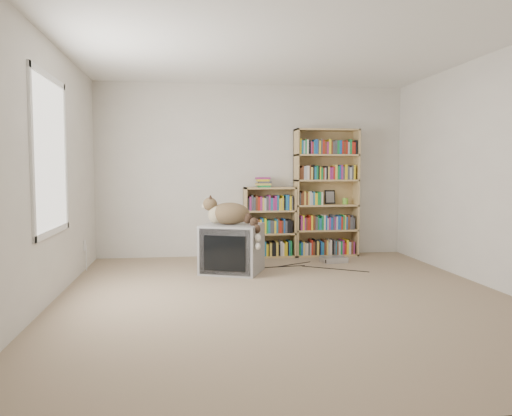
{
  "coord_description": "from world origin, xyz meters",
  "views": [
    {
      "loc": [
        -0.96,
        -4.76,
        1.25
      ],
      "look_at": [
        -0.16,
        1.0,
        0.82
      ],
      "focal_mm": 35.0,
      "sensor_mm": 36.0,
      "label": 1
    }
  ],
  "objects": [
    {
      "name": "floor",
      "position": [
        0.0,
        0.0,
        0.0
      ],
      "size": [
        4.5,
        5.0,
        0.01
      ],
      "primitive_type": "cube",
      "color": "gray",
      "rests_on": "ground"
    },
    {
      "name": "wall_back",
      "position": [
        0.0,
        2.5,
        1.25
      ],
      "size": [
        4.5,
        0.02,
        2.5
      ],
      "primitive_type": "cube",
      "color": "silver",
      "rests_on": "floor"
    },
    {
      "name": "wall_front",
      "position": [
        0.0,
        -2.5,
        1.25
      ],
      "size": [
        4.5,
        0.02,
        2.5
      ],
      "primitive_type": "cube",
      "color": "silver",
      "rests_on": "floor"
    },
    {
      "name": "wall_left",
      "position": [
        -2.25,
        0.0,
        1.25
      ],
      "size": [
        0.02,
        5.0,
        2.5
      ],
      "primitive_type": "cube",
      "color": "silver",
      "rests_on": "floor"
    },
    {
      "name": "wall_right",
      "position": [
        2.25,
        0.0,
        1.25
      ],
      "size": [
        0.02,
        5.0,
        2.5
      ],
      "primitive_type": "cube",
      "color": "silver",
      "rests_on": "floor"
    },
    {
      "name": "ceiling",
      "position": [
        0.0,
        0.0,
        2.5
      ],
      "size": [
        4.5,
        5.0,
        0.02
      ],
      "primitive_type": "cube",
      "color": "white",
      "rests_on": "wall_back"
    },
    {
      "name": "window",
      "position": [
        -2.24,
        0.2,
        1.4
      ],
      "size": [
        0.02,
        1.22,
        1.52
      ],
      "primitive_type": "cube",
      "color": "white",
      "rests_on": "wall_left"
    },
    {
      "name": "crt_tv",
      "position": [
        -0.41,
        1.31,
        0.3
      ],
      "size": [
        0.86,
        0.83,
        0.6
      ],
      "rotation": [
        0.0,
        0.0,
        -0.38
      ],
      "color": "#949497",
      "rests_on": "floor"
    },
    {
      "name": "cat",
      "position": [
        -0.4,
        1.26,
        0.69
      ],
      "size": [
        0.71,
        0.6,
        0.59
      ],
      "rotation": [
        0.0,
        0.0,
        -0.12
      ],
      "color": "#342515",
      "rests_on": "crt_tv"
    },
    {
      "name": "bookcase_tall",
      "position": [
        1.07,
        2.36,
        0.88
      ],
      "size": [
        0.93,
        0.3,
        1.86
      ],
      "color": "#A98654",
      "rests_on": "floor"
    },
    {
      "name": "bookcase_short",
      "position": [
        0.22,
        2.36,
        0.47
      ],
      "size": [
        0.74,
        0.3,
        1.01
      ],
      "color": "#A98654",
      "rests_on": "floor"
    },
    {
      "name": "book_stack",
      "position": [
        0.14,
        2.33,
        1.09
      ],
      "size": [
        0.21,
        0.27,
        0.14
      ],
      "primitive_type": "cube",
      "color": "#A42015",
      "rests_on": "bookcase_short"
    },
    {
      "name": "green_mug",
      "position": [
        1.36,
        2.34,
        0.8
      ],
      "size": [
        0.08,
        0.08,
        0.09
      ],
      "primitive_type": "cylinder",
      "color": "#70B734",
      "rests_on": "bookcase_tall"
    },
    {
      "name": "framed_print",
      "position": [
        1.15,
        2.44,
        0.86
      ],
      "size": [
        0.15,
        0.05,
        0.21
      ],
      "primitive_type": "cube",
      "rotation": [
        -0.17,
        0.0,
        0.0
      ],
      "color": "black",
      "rests_on": "bookcase_tall"
    },
    {
      "name": "dvd_player",
      "position": [
        1.02,
        1.78,
        0.04
      ],
      "size": [
        0.36,
        0.28,
        0.07
      ],
      "primitive_type": "cube",
      "rotation": [
        0.0,
        0.0,
        0.15
      ],
      "color": "#B7B7BC",
      "rests_on": "floor"
    },
    {
      "name": "wall_outlet",
      "position": [
        -2.24,
        1.65,
        0.32
      ],
      "size": [
        0.01,
        0.08,
        0.13
      ],
      "primitive_type": "cube",
      "color": "silver",
      "rests_on": "wall_left"
    },
    {
      "name": "floor_cables",
      "position": [
        0.33,
        1.43,
        0.0
      ],
      "size": [
        1.2,
        0.7,
        0.01
      ],
      "primitive_type": null,
      "color": "black",
      "rests_on": "floor"
    }
  ]
}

